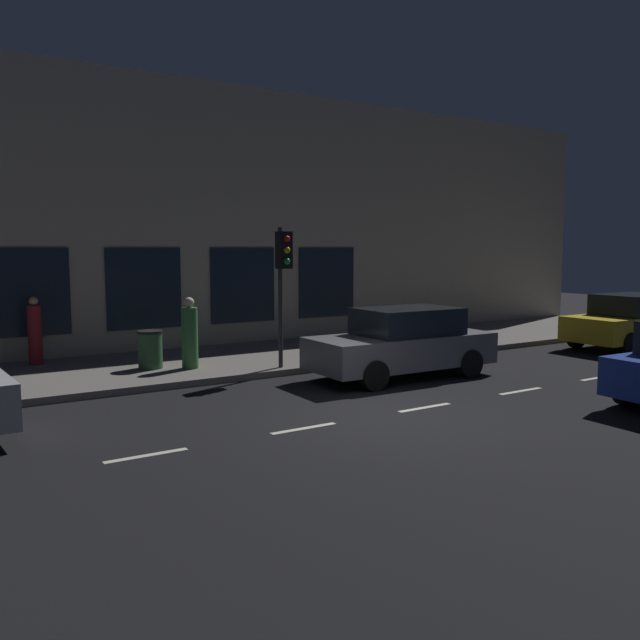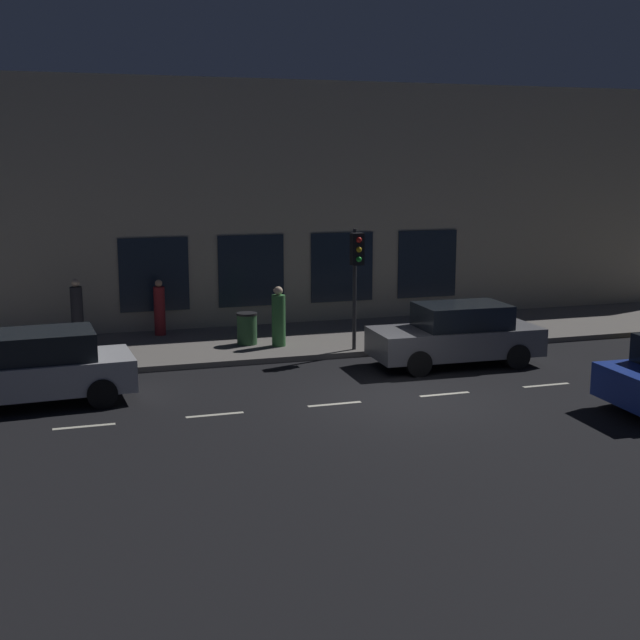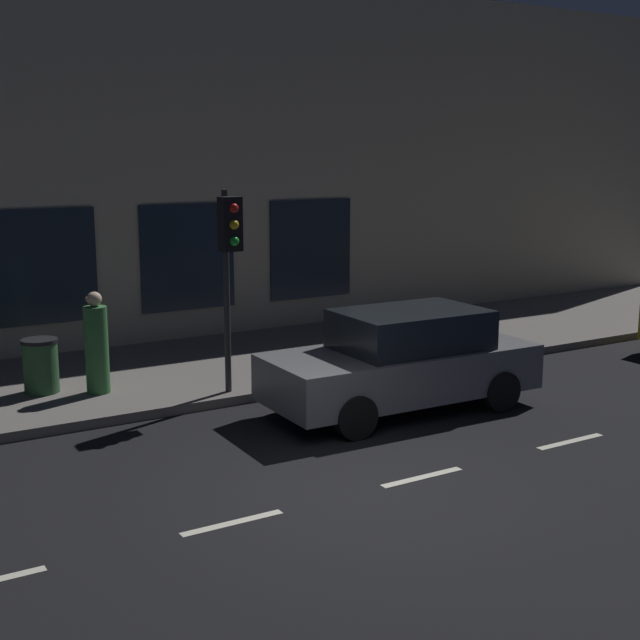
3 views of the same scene
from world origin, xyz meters
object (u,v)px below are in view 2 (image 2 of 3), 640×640
pedestrian_1 (279,319)px  pedestrian_2 (160,309)px  pedestrian_0 (77,314)px  traffic_light (357,261)px  parked_car_3 (457,335)px  parked_car_2 (40,368)px  trash_bin (247,328)px

pedestrian_1 → pedestrian_2: 3.82m
pedestrian_0 → pedestrian_2: pedestrian_0 is taller
traffic_light → pedestrian_1: traffic_light is taller
traffic_light → pedestrian_2: (3.64, 4.74, -1.64)m
traffic_light → pedestrian_0: bearing=66.8°
parked_car_3 → pedestrian_2: size_ratio=2.66×
parked_car_3 → pedestrian_0: pedestrian_0 is taller
parked_car_3 → pedestrian_0: size_ratio=2.38×
traffic_light → pedestrian_2: size_ratio=2.00×
pedestrian_1 → pedestrian_2: (2.47, 2.92, -0.00)m
traffic_light → pedestrian_0: size_ratio=1.78×
parked_car_2 → pedestrian_2: size_ratio=2.49×
parked_car_2 → parked_car_3: size_ratio=0.94×
parked_car_2 → parked_car_3: (0.46, -10.09, 0.00)m
pedestrian_0 → pedestrian_2: 2.40m
traffic_light → parked_car_3: size_ratio=0.75×
traffic_light → trash_bin: (1.66, 2.60, -1.96)m
parked_car_3 → trash_bin: bearing=55.4°
trash_bin → traffic_light: bearing=-122.5°
parked_car_2 → trash_bin: size_ratio=4.62×
trash_bin → parked_car_2: bearing=125.6°
parked_car_2 → pedestrian_2: pedestrian_2 is taller
parked_car_2 → pedestrian_1: size_ratio=2.46×
pedestrian_0 → pedestrian_1: bearing=8.3°
traffic_light → parked_car_3: (-1.75, -2.10, -1.76)m
parked_car_2 → pedestrian_1: 7.04m
traffic_light → pedestrian_1: (1.17, 1.82, -1.64)m
pedestrian_0 → trash_bin: bearing=10.8°
traffic_light → pedestrian_2: 6.20m
parked_car_3 → pedestrian_0: bearing=63.8°
pedestrian_2 → trash_bin: (-1.98, -2.14, -0.31)m
parked_car_2 → pedestrian_0: bearing=-13.1°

